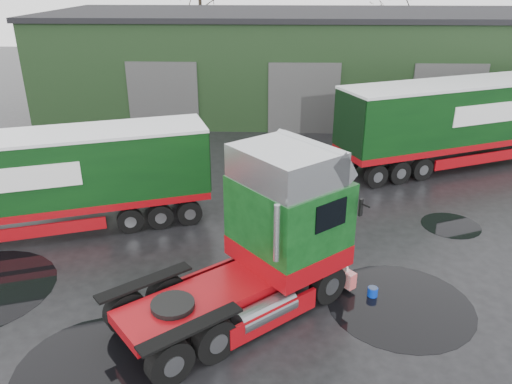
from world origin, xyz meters
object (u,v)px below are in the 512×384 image
warehouse (300,61)px  hero_tractor (230,243)px  trailer_left (41,184)px  tree_back_b (391,35)px  lorry_right (458,124)px  tree_back_a (201,22)px  wash_bucket (373,292)px

warehouse → hero_tractor: bearing=-96.6°
trailer_left → tree_back_b: tree_back_b is taller
trailer_left → tree_back_b: bearing=-51.1°
hero_tractor → lorry_right: bearing=100.9°
trailer_left → tree_back_a: 28.67m
trailer_left → tree_back_a: size_ratio=1.23×
warehouse → tree_back_a: bearing=128.7°
hero_tractor → tree_back_a: (-5.32, 33.00, 2.54)m
warehouse → lorry_right: 13.08m
wash_bucket → trailer_left: bearing=162.1°
trailer_left → lorry_right: bearing=-85.1°
warehouse → trailer_left: warehouse is taller
trailer_left → tree_back_b: (17.64, 28.47, 1.94)m
wash_bucket → tree_back_b: bearing=78.2°
lorry_right → tree_back_a: tree_back_a is taller
hero_tractor → tree_back_b: 34.72m
trailer_left → tree_back_a: tree_back_a is taller
tree_back_b → warehouse: bearing=-128.7°
warehouse → tree_back_a: tree_back_a is taller
hero_tractor → trailer_left: 8.31m
lorry_right → tree_back_a: bearing=-167.7°
tree_back_b → tree_back_a: bearing=180.0°
wash_bucket → tree_back_a: bearing=106.2°
tree_back_a → warehouse: bearing=-51.3°
lorry_right → wash_bucket: (-5.70, -11.00, -1.89)m
lorry_right → trailer_left: bearing=-89.0°
hero_tractor → tree_back_a: tree_back_a is taller
lorry_right → tree_back_b: tree_back_b is taller
tree_back_b → trailer_left: bearing=-121.8°
hero_tractor → trailer_left: size_ratio=0.61×
tree_back_a → lorry_right: bearing=-54.5°
hero_tractor → lorry_right: size_ratio=0.46×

